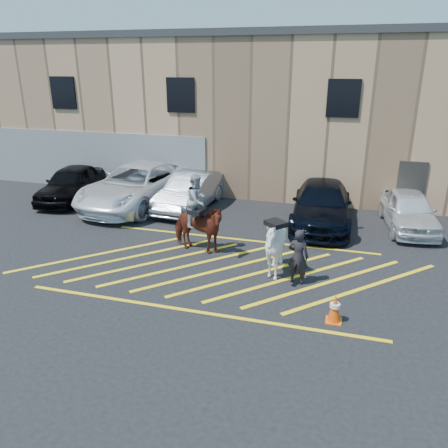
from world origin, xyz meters
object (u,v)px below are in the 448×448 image
(car_blue_suv, at_px, (322,204))
(handler, at_px, (298,257))
(car_black_suv, at_px, (72,183))
(car_silver_sedan, at_px, (191,191))
(car_white_pickup, at_px, (138,185))
(car_white_suv, at_px, (409,210))
(saddled_white, at_px, (275,246))
(mounted_bay, at_px, (197,222))
(traffic_cone, at_px, (335,308))

(car_blue_suv, xyz_separation_m, handler, (-0.28, -5.28, 0.03))
(car_black_suv, bearing_deg, car_silver_sedan, -4.58)
(car_white_pickup, relative_size, car_silver_sedan, 1.40)
(car_white_suv, xyz_separation_m, saddled_white, (-4.21, -5.32, 0.21))
(car_blue_suv, distance_m, saddled_white, 5.09)
(car_silver_sedan, bearing_deg, car_black_suv, -172.20)
(car_blue_suv, relative_size, mounted_bay, 2.04)
(handler, bearing_deg, car_white_pickup, -29.53)
(handler, relative_size, mounted_bay, 0.62)
(car_black_suv, relative_size, car_blue_suv, 0.85)
(traffic_cone, bearing_deg, mounted_bay, 145.94)
(car_white_pickup, distance_m, saddled_white, 8.68)
(car_white_pickup, bearing_deg, handler, -28.54)
(car_black_suv, bearing_deg, traffic_cone, -38.56)
(car_white_suv, bearing_deg, mounted_bay, -154.54)
(car_white_pickup, bearing_deg, car_black_suv, -170.94)
(car_white_pickup, relative_size, handler, 3.96)
(handler, bearing_deg, car_silver_sedan, -41.17)
(car_blue_suv, distance_m, handler, 5.29)
(handler, bearing_deg, car_black_suv, -20.13)
(car_white_suv, relative_size, handler, 2.56)
(mounted_bay, bearing_deg, traffic_cone, -34.06)
(car_blue_suv, distance_m, mounted_bay, 5.45)
(mounted_bay, height_order, saddled_white, mounted_bay)
(car_silver_sedan, height_order, car_white_suv, car_silver_sedan)
(car_blue_suv, xyz_separation_m, saddled_white, (-0.99, -4.99, 0.14))
(car_silver_sedan, bearing_deg, saddled_white, -45.40)
(car_black_suv, distance_m, car_white_suv, 14.43)
(handler, height_order, traffic_cone, handler)
(handler, bearing_deg, mounted_bay, -14.94)
(car_blue_suv, height_order, car_white_suv, car_blue_suv)
(car_white_pickup, xyz_separation_m, mounted_bay, (4.23, -4.16, 0.17))
(car_silver_sedan, distance_m, traffic_cone, 9.84)
(traffic_cone, bearing_deg, car_white_suv, 72.13)
(car_silver_sedan, distance_m, car_blue_suv, 5.57)
(car_white_pickup, height_order, car_blue_suv, car_white_pickup)
(traffic_cone, bearing_deg, handler, 122.31)
(car_silver_sedan, height_order, mounted_bay, mounted_bay)
(car_black_suv, relative_size, traffic_cone, 6.25)
(mounted_bay, distance_m, traffic_cone, 5.56)
(car_silver_sedan, height_order, handler, handler)
(car_black_suv, height_order, car_white_suv, car_black_suv)
(car_silver_sedan, xyz_separation_m, mounted_bay, (1.83, -4.37, 0.31))
(car_white_pickup, relative_size, saddled_white, 2.89)
(mounted_bay, relative_size, saddled_white, 1.18)
(car_blue_suv, distance_m, traffic_cone, 7.11)
(saddled_white, bearing_deg, car_silver_sedan, 130.19)
(car_white_pickup, relative_size, mounted_bay, 2.44)
(car_white_pickup, relative_size, car_blue_suv, 1.20)
(car_blue_suv, xyz_separation_m, traffic_cone, (0.84, -7.05, -0.41))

